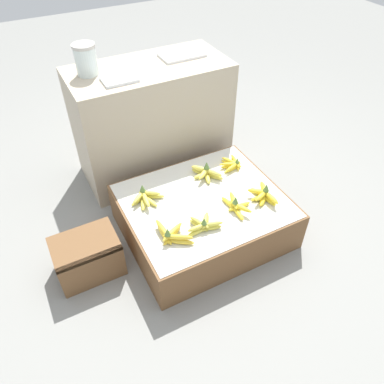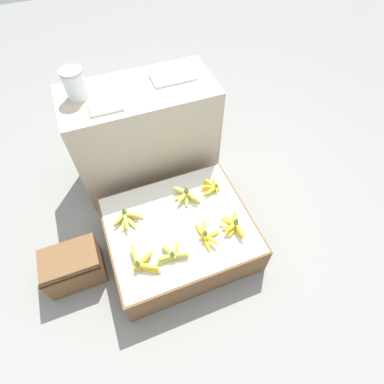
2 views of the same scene
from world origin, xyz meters
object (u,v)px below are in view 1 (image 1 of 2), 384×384
(banana_bunch_middle_left, at_px, (146,198))
(foam_tray_white, at_px, (182,55))
(banana_bunch_front_right, at_px, (263,194))
(banana_bunch_front_midright, at_px, (236,205))
(banana_bunch_front_midleft, at_px, (203,225))
(banana_bunch_front_left, at_px, (171,235))
(banana_bunch_middle_midright, at_px, (206,173))
(glass_jar, at_px, (86,59))
(banana_bunch_middle_right, at_px, (233,164))
(wooden_crate, at_px, (88,256))

(banana_bunch_middle_left, distance_m, foam_tray_white, 1.03)
(banana_bunch_front_right, bearing_deg, banana_bunch_front_midright, -179.26)
(banana_bunch_front_midleft, relative_size, banana_bunch_front_midright, 0.96)
(banana_bunch_front_midleft, relative_size, banana_bunch_front_right, 0.99)
(banana_bunch_front_left, relative_size, banana_bunch_middle_left, 1.08)
(banana_bunch_middle_midright, bearing_deg, glass_jar, 127.50)
(banana_bunch_front_midright, xyz_separation_m, banana_bunch_middle_left, (-0.45, 0.31, -0.00))
(banana_bunch_front_midright, bearing_deg, banana_bunch_middle_left, 145.27)
(banana_bunch_middle_midright, height_order, glass_jar, glass_jar)
(banana_bunch_front_left, relative_size, banana_bunch_middle_right, 1.56)
(banana_bunch_front_left, bearing_deg, banana_bunch_front_right, 3.09)
(banana_bunch_middle_left, bearing_deg, banana_bunch_middle_right, 3.62)
(banana_bunch_front_midright, bearing_deg, wooden_crate, 167.61)
(banana_bunch_middle_midright, relative_size, banana_bunch_middle_right, 1.29)
(banana_bunch_front_right, height_order, glass_jar, glass_jar)
(banana_bunch_middle_right, bearing_deg, banana_bunch_middle_left, -176.38)
(banana_bunch_front_midright, distance_m, banana_bunch_middle_right, 0.40)
(banana_bunch_middle_midright, bearing_deg, banana_bunch_front_midright, -88.03)
(glass_jar, bearing_deg, banana_bunch_middle_left, -85.09)
(banana_bunch_front_midleft, distance_m, glass_jar, 1.23)
(banana_bunch_front_right, bearing_deg, banana_bunch_front_left, -176.91)
(banana_bunch_front_right, distance_m, glass_jar, 1.36)
(banana_bunch_middle_midright, bearing_deg, wooden_crate, -170.04)
(wooden_crate, xyz_separation_m, banana_bunch_front_midleft, (0.63, -0.24, 0.18))
(banana_bunch_front_midright, relative_size, foam_tray_white, 0.77)
(banana_bunch_front_midleft, xyz_separation_m, banana_bunch_middle_left, (-0.20, 0.36, 0.00))
(wooden_crate, bearing_deg, foam_tray_white, 37.62)
(banana_bunch_middle_left, height_order, glass_jar, glass_jar)
(banana_bunch_front_left, bearing_deg, banana_bunch_front_midright, 4.16)
(banana_bunch_front_midleft, bearing_deg, banana_bunch_middle_right, 41.89)
(wooden_crate, distance_m, banana_bunch_front_midright, 0.91)
(banana_bunch_middle_left, bearing_deg, banana_bunch_front_right, -25.45)
(banana_bunch_front_midright, bearing_deg, banana_bunch_front_midleft, -169.12)
(banana_bunch_middle_midright, distance_m, banana_bunch_middle_right, 0.21)
(banana_bunch_front_midleft, relative_size, banana_bunch_middle_right, 1.41)
(banana_bunch_front_left, xyz_separation_m, banana_bunch_front_midleft, (0.19, -0.02, -0.00))
(wooden_crate, bearing_deg, banana_bunch_middle_left, 15.62)
(banana_bunch_front_midright, height_order, banana_bunch_middle_left, same)
(banana_bunch_front_midright, bearing_deg, foam_tray_white, 82.05)
(banana_bunch_front_left, height_order, banana_bunch_front_midleft, banana_bunch_front_left)
(glass_jar, bearing_deg, banana_bunch_middle_midright, -52.50)
(banana_bunch_middle_left, bearing_deg, banana_bunch_front_left, -88.27)
(wooden_crate, height_order, banana_bunch_middle_midright, banana_bunch_middle_midright)
(banana_bunch_front_left, height_order, banana_bunch_middle_midright, banana_bunch_middle_midright)
(banana_bunch_front_midleft, distance_m, banana_bunch_middle_left, 0.41)
(foam_tray_white, bearing_deg, banana_bunch_front_left, -119.79)
(wooden_crate, distance_m, foam_tray_white, 1.46)
(banana_bunch_front_left, height_order, banana_bunch_front_right, banana_bunch_front_right)
(banana_bunch_front_left, height_order, banana_bunch_middle_left, same)
(banana_bunch_middle_left, height_order, foam_tray_white, foam_tray_white)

